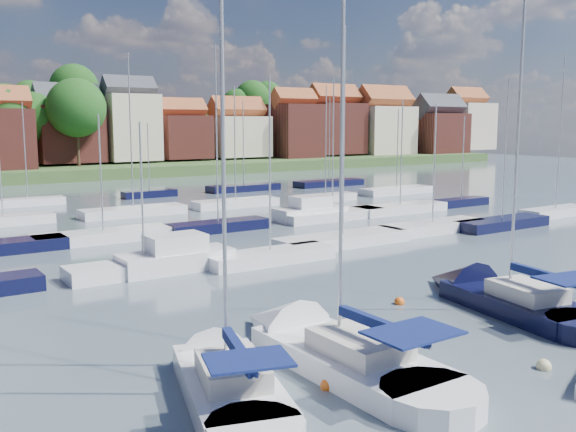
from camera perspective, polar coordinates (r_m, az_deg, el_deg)
ground at (r=60.21m, az=-13.02°, el=-0.47°), size 260.00×260.00×0.00m
sailboat_left at (r=22.87m, az=-5.86°, el=-13.96°), size 5.79×11.10×14.63m
sailboat_centre at (r=25.38m, az=2.90°, el=-11.65°), size 3.49×12.90×17.42m
sailboat_navy at (r=33.83m, az=17.88°, el=-6.91°), size 5.24×12.59×16.90m
buoy_b at (r=20.91m, az=16.05°, el=-17.56°), size 0.42×0.42×0.42m
buoy_c at (r=21.41m, az=8.19°, el=-16.67°), size 0.50×0.50×0.50m
buoy_d at (r=26.08m, az=21.77°, el=-12.51°), size 0.55×0.55×0.55m
buoy_e at (r=32.85m, az=9.87°, el=-7.71°), size 0.52×0.52×0.52m
buoy_h at (r=22.73m, az=3.54°, el=-15.05°), size 0.51×0.51×0.51m
marina_field at (r=56.43m, az=-9.47°, el=-0.51°), size 79.62×41.41×15.93m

